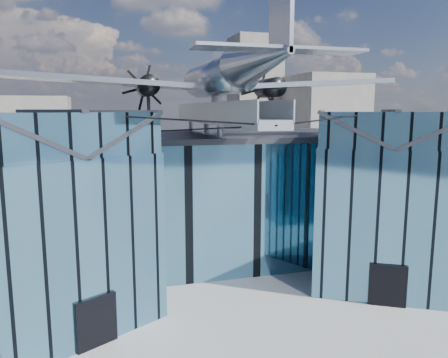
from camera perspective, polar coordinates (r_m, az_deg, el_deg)
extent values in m
plane|color=gray|center=(29.58, 1.08, -14.51)|extent=(120.00, 120.00, 0.00)
cube|color=teal|center=(36.52, -2.96, -2.13)|extent=(28.00, 14.00, 9.50)
cube|color=#27292F|center=(35.88, -3.03, 5.65)|extent=(28.00, 14.00, 0.40)
cube|color=teal|center=(26.08, -21.08, -7.32)|extent=(11.79, 11.43, 9.50)
cube|color=teal|center=(25.13, -21.84, 5.61)|extent=(11.56, 11.20, 2.20)
cube|color=#27292F|center=(24.31, -26.70, 5.20)|extent=(7.98, 9.23, 2.40)
cube|color=#27292F|center=(26.12, -17.31, 5.95)|extent=(7.98, 9.23, 2.40)
cube|color=#27292F|center=(25.10, -21.99, 8.22)|extent=(4.30, 7.10, 0.18)
cube|color=black|center=(23.91, -16.32, -17.46)|extent=(2.03, 1.32, 2.60)
cube|color=black|center=(28.14, -12.70, -5.74)|extent=(0.34, 0.34, 9.50)
cube|color=teal|center=(31.76, 20.17, -4.39)|extent=(11.79, 11.43, 9.50)
cube|color=teal|center=(30.98, 20.76, 6.20)|extent=(11.56, 11.20, 2.20)
cube|color=#27292F|center=(30.82, 16.58, 6.40)|extent=(7.98, 9.23, 2.40)
cube|color=#27292F|center=(31.31, 24.88, 5.98)|extent=(7.98, 9.23, 2.40)
cube|color=#27292F|center=(30.96, 20.89, 8.33)|extent=(4.30, 7.10, 0.18)
cube|color=black|center=(28.92, 20.59, -12.90)|extent=(2.03, 1.32, 2.60)
cube|color=black|center=(31.60, 12.02, -4.09)|extent=(0.34, 0.34, 9.50)
cube|color=gray|center=(30.49, -0.77, 7.69)|extent=(1.80, 21.00, 0.50)
cube|color=gray|center=(30.26, -2.44, 8.90)|extent=(0.08, 21.00, 1.10)
cube|color=gray|center=(30.72, 0.87, 8.91)|extent=(0.08, 21.00, 1.10)
cylinder|color=gray|center=(39.76, -4.30, 7.02)|extent=(0.44, 0.44, 1.35)
cylinder|color=gray|center=(33.90, -2.29, 6.68)|extent=(0.44, 0.44, 1.35)
cylinder|color=gray|center=(30.03, -0.52, 6.38)|extent=(0.44, 0.44, 1.35)
cylinder|color=gray|center=(30.96, -1.01, 9.47)|extent=(0.70, 0.70, 1.40)
cylinder|color=black|center=(22.11, -9.04, 7.83)|extent=(10.55, 6.08, 0.69)
cylinder|color=black|center=(25.56, 15.28, 7.78)|extent=(10.55, 6.08, 0.69)
cylinder|color=black|center=(27.91, -5.70, 6.39)|extent=(6.09, 17.04, 1.19)
cylinder|color=black|center=(29.54, 5.91, 6.53)|extent=(6.09, 17.04, 1.19)
cylinder|color=#A8ACB4|center=(31.04, -1.02, 13.07)|extent=(2.50, 11.00, 2.50)
sphere|color=#A8ACB4|center=(36.37, -3.26, 12.47)|extent=(2.50, 2.50, 2.50)
cube|color=black|center=(35.45, -2.91, 13.68)|extent=(1.60, 1.40, 0.50)
cone|color=#A8ACB4|center=(22.50, 4.98, 15.32)|extent=(2.50, 7.00, 2.50)
cube|color=#A8ACB4|center=(20.63, 7.44, 20.36)|extent=(0.18, 2.40, 3.40)
cube|color=#A8ACB4|center=(20.49, 7.24, 16.47)|extent=(8.00, 1.80, 0.14)
cube|color=#A8ACB4|center=(31.02, -14.42, 12.24)|extent=(14.00, 3.20, 1.08)
cylinder|color=black|center=(31.76, -10.00, 11.85)|extent=(1.44, 3.20, 1.44)
cone|color=black|center=(33.55, -10.32, 11.69)|extent=(0.70, 0.70, 0.70)
cube|color=black|center=(33.70, -10.34, 11.68)|extent=(1.05, 0.06, 3.33)
cube|color=black|center=(33.70, -10.34, 11.68)|extent=(2.53, 0.06, 2.53)
cube|color=black|center=(33.70, -10.34, 11.68)|extent=(3.33, 0.06, 1.05)
cylinder|color=black|center=(31.13, -9.83, 9.66)|extent=(0.24, 0.24, 1.75)
cube|color=#A8ACB4|center=(34.37, 10.17, 12.04)|extent=(14.00, 3.20, 1.08)
cylinder|color=black|center=(33.95, 5.98, 11.75)|extent=(1.44, 3.20, 1.44)
cone|color=black|center=(35.63, 4.89, 11.64)|extent=(0.70, 0.70, 0.70)
cube|color=black|center=(35.77, 4.81, 11.63)|extent=(1.05, 0.06, 3.33)
cube|color=black|center=(35.77, 4.81, 11.63)|extent=(2.53, 0.06, 2.53)
cube|color=black|center=(35.77, 4.81, 11.63)|extent=(3.33, 0.06, 1.05)
cylinder|color=black|center=(33.36, 6.32, 9.69)|extent=(0.24, 0.24, 1.75)
cube|color=slate|center=(84.04, 12.76, 6.92)|extent=(12.00, 14.00, 18.00)
cube|color=slate|center=(82.01, -24.23, 4.90)|extent=(14.00, 10.00, 14.00)
cube|color=slate|center=(89.10, 3.99, 9.80)|extent=(9.00, 9.00, 26.00)
cylinder|color=#301E13|center=(49.92, 21.04, -3.85)|extent=(0.37, 0.37, 2.39)
sphere|color=#1E4418|center=(49.51, 21.18, -1.44)|extent=(3.51, 3.51, 3.13)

